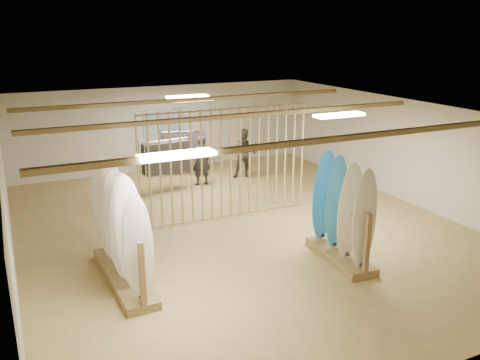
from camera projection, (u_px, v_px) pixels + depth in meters
name	position (u px, v px, depth m)	size (l,w,h in m)	color
floor	(240.00, 228.00, 12.24)	(12.00, 12.00, 0.00)	tan
ceiling	(240.00, 112.00, 11.44)	(12.00, 12.00, 0.00)	gray
wall_back	(164.00, 128.00, 17.03)	(12.00, 12.00, 0.00)	beige
wall_front	(436.00, 284.00, 6.65)	(12.00, 12.00, 0.00)	beige
wall_left	(6.00, 202.00, 9.79)	(12.00, 12.00, 0.00)	beige
wall_right	(405.00, 151.00, 13.89)	(12.00, 12.00, 0.00)	beige
ceiling_slats	(240.00, 116.00, 11.46)	(9.50, 6.12, 0.10)	olive
light_panels	(240.00, 115.00, 11.46)	(1.20, 0.35, 0.06)	white
bamboo_partition	(226.00, 164.00, 12.53)	(4.45, 0.05, 2.78)	tan
poster	(164.00, 122.00, 16.96)	(1.40, 0.03, 0.90)	teal
rack_left	(122.00, 245.00, 9.46)	(0.68, 2.71, 2.17)	olive
rack_right	(342.00, 226.00, 10.33)	(0.79, 1.97, 2.23)	olive
clothing_rack_a	(166.00, 157.00, 14.70)	(1.46, 0.58, 1.58)	silver
clothing_rack_b	(183.00, 146.00, 16.27)	(1.39, 0.61, 1.51)	silver
shopper_a	(201.00, 157.00, 15.36)	(0.64, 0.43, 1.74)	#23232A
shopper_b	(245.00, 151.00, 16.05)	(0.87, 0.68, 1.80)	#3C352F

